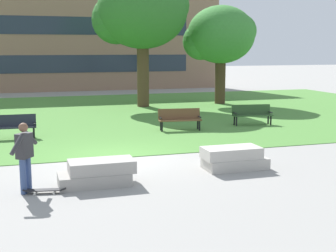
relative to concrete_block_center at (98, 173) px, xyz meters
name	(u,v)px	position (x,y,z in m)	size (l,w,h in m)	color
ground_plane	(118,158)	(1.06, 2.72, -0.31)	(140.00, 140.00, 0.00)	gray
grass_lawn	(81,115)	(1.06, 12.72, -0.30)	(40.00, 20.00, 0.02)	#4C8438
concrete_block_center	(98,173)	(0.00, 0.00, 0.00)	(1.92, 0.90, 0.64)	#9E9991
concrete_block_left	(233,158)	(3.99, 0.45, 0.00)	(1.85, 0.90, 0.64)	#B2ADA3
person_skateboarder	(25,153)	(-1.75, -0.15, 0.66)	(0.67, 1.28, 1.71)	#384C7A
skateboard	(45,190)	(-1.33, -0.34, -0.22)	(1.04, 0.38, 0.14)	black
park_bench_near_left	(252,113)	(8.11, 7.31, 0.23)	(1.86, 0.78, 0.90)	#284723
park_bench_near_right	(180,118)	(4.53, 6.93, 0.23)	(1.85, 0.75, 0.90)	brown
park_bench_far_left	(12,125)	(-2.20, 7.09, 0.23)	(1.81, 0.58, 0.90)	#1E232D
tree_near_right	(141,12)	(5.00, 15.33, 5.21)	(5.48, 5.22, 7.81)	#4C3823
tree_far_right	(220,36)	(9.98, 15.40, 3.88)	(4.36, 4.15, 6.01)	#42301E
building_facade_distant	(79,32)	(2.80, 27.22, 4.42)	(23.86, 1.03, 9.48)	#8E6B56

